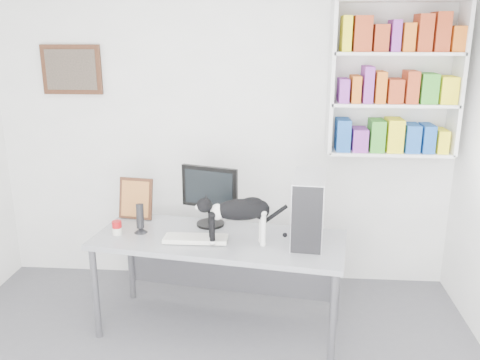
# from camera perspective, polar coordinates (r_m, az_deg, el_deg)

# --- Properties ---
(room) EXTENTS (4.01, 4.01, 2.70)m
(room) POSITION_cam_1_polar(r_m,az_deg,el_deg) (2.55, -6.81, -3.63)
(room) COLOR #525257
(room) RESTS_ON ground
(bookshelf) EXTENTS (1.03, 0.28, 1.24)m
(bookshelf) POSITION_cam_1_polar(r_m,az_deg,el_deg) (4.32, 16.95, 10.80)
(bookshelf) COLOR white
(bookshelf) RESTS_ON room
(wall_art) EXTENTS (0.52, 0.04, 0.42)m
(wall_art) POSITION_cam_1_polar(r_m,az_deg,el_deg) (4.69, -18.38, 11.68)
(wall_art) COLOR #4B2818
(wall_art) RESTS_ON room
(desk) EXTENTS (1.91, 0.97, 0.76)m
(desk) POSITION_cam_1_polar(r_m,az_deg,el_deg) (3.92, -2.33, -11.61)
(desk) COLOR gray
(desk) RESTS_ON room
(monitor) EXTENTS (0.50, 0.34, 0.48)m
(monitor) POSITION_cam_1_polar(r_m,az_deg,el_deg) (3.91, -3.39, -1.77)
(monitor) COLOR black
(monitor) RESTS_ON desk
(keyboard) EXTENTS (0.46, 0.18, 0.04)m
(keyboard) POSITION_cam_1_polar(r_m,az_deg,el_deg) (3.70, -4.99, -6.57)
(keyboard) COLOR silver
(keyboard) RESTS_ON desk
(pc_tower) EXTENTS (0.26, 0.50, 0.49)m
(pc_tower) POSITION_cam_1_polar(r_m,az_deg,el_deg) (3.65, 7.69, -3.22)
(pc_tower) COLOR silver
(pc_tower) RESTS_ON desk
(speaker) EXTENTS (0.12, 0.12, 0.23)m
(speaker) POSITION_cam_1_polar(r_m,az_deg,el_deg) (3.87, -11.15, -4.20)
(speaker) COLOR black
(speaker) RESTS_ON desk
(leaning_print) EXTENTS (0.29, 0.15, 0.34)m
(leaning_print) POSITION_cam_1_polar(r_m,az_deg,el_deg) (4.16, -11.62, -1.96)
(leaning_print) COLOR #4B2818
(leaning_print) RESTS_ON desk
(soup_can) EXTENTS (0.07, 0.07, 0.10)m
(soup_can) POSITION_cam_1_polar(r_m,az_deg,el_deg) (3.90, -13.64, -5.23)
(soup_can) COLOR #A50E12
(soup_can) RESTS_ON desk
(cat) EXTENTS (0.60, 0.27, 0.36)m
(cat) POSITION_cam_1_polar(r_m,az_deg,el_deg) (3.56, -0.07, -4.67)
(cat) COLOR black
(cat) RESTS_ON desk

